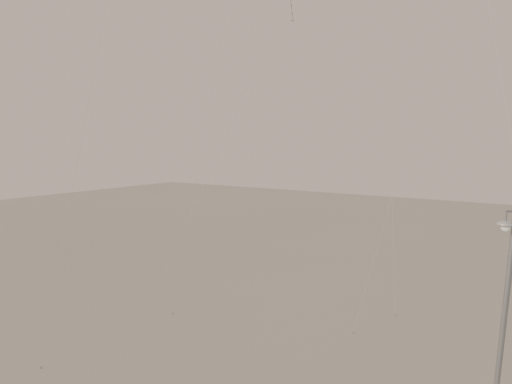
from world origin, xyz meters
The scene contains 4 objects.
street_lamp centered at (9.99, 0.93, 5.37)m, with size 1.50×1.12×10.08m.
kite_1 centered at (-5.79, 10.91, 16.79)m, with size 1.20×17.56×21.96m.
kite_3 centered at (-9.37, 1.03, 16.18)m, with size 1.87×4.67×22.19m.
kite_4 centered at (7.53, 12.69, 15.72)m, with size 6.54×14.64×22.11m.
Camera 1 is at (11.97, -16.09, 11.62)m, focal length 35.00 mm.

